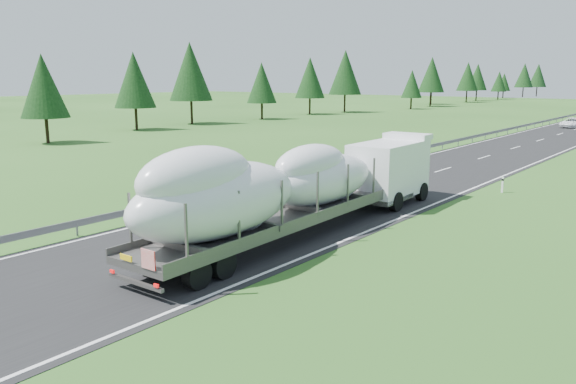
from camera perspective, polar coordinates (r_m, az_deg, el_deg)
The scene contains 4 objects.
guardrail at distance 107.76m, azimuth 26.61°, elevation 6.92°, with size 0.10×400.00×0.76m.
tree_line_left at distance 130.28m, azimuth 10.08°, elevation 11.38°, with size 14.04×257.45×12.53m.
boat_truck at distance 24.94m, azimuth 0.61°, elevation 0.84°, with size 3.49×20.66×4.68m.
distant_van at distance 90.55m, azimuth 26.90°, elevation 6.29°, with size 2.28×4.94×1.37m, color white.
Camera 1 is at (17.52, -5.17, 7.08)m, focal length 35.00 mm.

